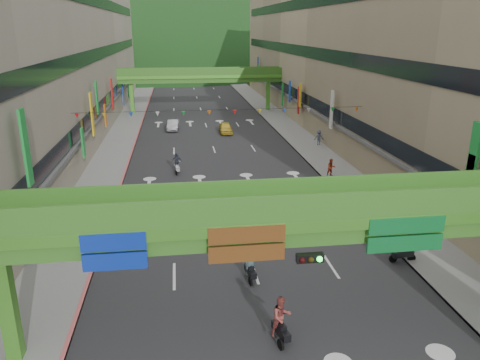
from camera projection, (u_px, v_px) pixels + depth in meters
road_slab at (208, 131)px, 62.32m from camera, size 18.00×140.00×0.02m
sidewalk_left at (124, 133)px, 60.90m from camera, size 4.00×140.00×0.15m
sidewalk_right at (288, 128)px, 63.70m from camera, size 4.00×140.00×0.15m
curb_left at (138, 133)px, 61.14m from camera, size 0.20×140.00×0.18m
curb_right at (275, 129)px, 63.45m from camera, size 0.20×140.00×0.18m
building_row_left at (51, 59)px, 56.98m from camera, size 12.80×95.00×19.00m
building_row_right at (349, 57)px, 61.80m from camera, size 12.80×95.00×19.00m
overpass_near at (305, 235)px, 18.79m from camera, size 28.00×12.27×7.10m
overpass_far at (201, 79)px, 74.78m from camera, size 28.00×2.20×7.10m
hill_left at (144, 67)px, 164.05m from camera, size 168.00×140.00×112.00m
hill_right at (248, 62)px, 187.98m from camera, size 208.00×176.00×128.00m
bunting_string at (222, 112)px, 41.63m from camera, size 26.00×0.36×0.47m
scooter_rider_near at (250, 264)px, 25.27m from camera, size 0.70×1.60×2.08m
scooter_rider_mid at (281, 319)px, 20.21m from camera, size 1.04×1.58×2.21m
scooter_rider_left at (177, 163)px, 43.93m from camera, size 1.02×1.60×2.01m
scooter_rider_far at (194, 215)px, 31.51m from camera, size 1.02×1.58×2.22m
parked_scooter_row at (373, 224)px, 31.50m from camera, size 1.60×9.38×1.08m
car_silver at (173, 125)px, 62.88m from camera, size 1.75×4.21×1.35m
car_yellow at (226, 128)px, 60.98m from camera, size 1.66×4.04×1.37m
pedestrian_red at (331, 169)px, 42.80m from camera, size 0.84×0.68×1.63m
pedestrian_blue at (319, 139)px, 54.18m from camera, size 0.86×0.60×1.74m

